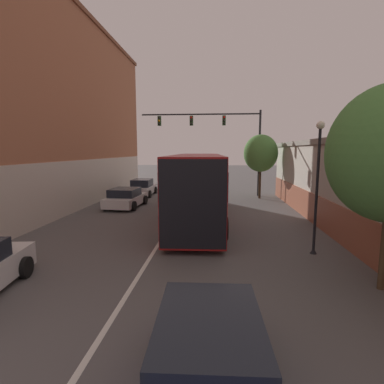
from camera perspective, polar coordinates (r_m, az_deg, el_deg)
The scene contains 9 objects.
lane_center_line at distance 14.91m, azimuth -4.55°, elevation -6.93°, with size 0.14×42.74×0.01m.
building_left_brick at distance 23.14m, azimuth -27.66°, elevation 14.12°, with size 6.74×27.24×13.13m.
bus at distance 16.25m, azimuth 1.06°, elevation 1.53°, with size 3.10×11.62×3.59m.
hatchback_foreground at distance 5.02m, azimuth 3.28°, elevation -30.97°, with size 2.08×4.47×1.39m.
parked_car_left_mid at distance 25.91m, azimuth -9.39°, elevation 0.80°, with size 1.94×3.96×1.41m.
parked_car_left_far at distance 20.74m, azimuth -12.52°, elevation -1.14°, with size 2.32×4.01×1.30m.
traffic_signal_gantry at distance 25.63m, azimuth 5.39°, elevation 11.30°, with size 9.99×0.36×7.12m.
street_lamp at distance 11.73m, azimuth 22.74°, elevation 1.49°, with size 0.29×0.29×4.85m.
street_tree_far at distance 24.44m, azimuth 12.96°, elevation 7.19°, with size 2.67×2.40×5.07m.
Camera 1 is at (2.35, 1.14, 3.81)m, focal length 28.00 mm.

